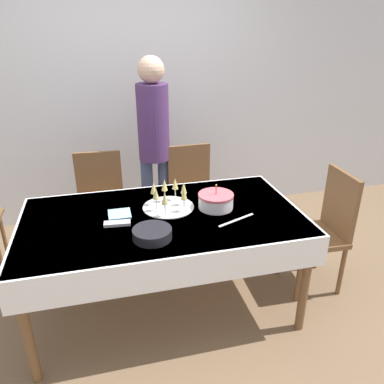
# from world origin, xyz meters

# --- Properties ---
(ground_plane) EXTENTS (12.00, 12.00, 0.00)m
(ground_plane) POSITION_xyz_m (0.00, 0.00, 0.00)
(ground_plane) COLOR brown
(wall_back) EXTENTS (8.00, 0.05, 2.70)m
(wall_back) POSITION_xyz_m (0.00, 1.67, 1.35)
(wall_back) COLOR silver
(wall_back) RESTS_ON ground_plane
(dining_table) EXTENTS (1.89, 1.04, 0.78)m
(dining_table) POSITION_xyz_m (0.00, 0.00, 0.68)
(dining_table) COLOR white
(dining_table) RESTS_ON ground_plane
(dining_chair_far_left) EXTENTS (0.45, 0.45, 0.97)m
(dining_chair_far_left) POSITION_xyz_m (-0.41, 0.84, 0.53)
(dining_chair_far_left) COLOR brown
(dining_chair_far_left) RESTS_ON ground_plane
(dining_chair_far_right) EXTENTS (0.44, 0.44, 0.97)m
(dining_chair_far_right) POSITION_xyz_m (0.42, 0.84, 0.53)
(dining_chair_far_right) COLOR brown
(dining_chair_far_right) RESTS_ON ground_plane
(dining_chair_right_end) EXTENTS (0.43, 0.43, 0.97)m
(dining_chair_right_end) POSITION_xyz_m (1.26, -0.00, 0.53)
(dining_chair_right_end) COLOR brown
(dining_chair_right_end) RESTS_ON ground_plane
(birthday_cake) EXTENTS (0.25, 0.25, 0.18)m
(birthday_cake) POSITION_xyz_m (0.38, 0.03, 0.83)
(birthday_cake) COLOR white
(birthday_cake) RESTS_ON dining_table
(champagne_tray) EXTENTS (0.36, 0.36, 0.18)m
(champagne_tray) POSITION_xyz_m (0.06, 0.11, 0.86)
(champagne_tray) COLOR silver
(champagne_tray) RESTS_ON dining_table
(plate_stack_main) EXTENTS (0.24, 0.24, 0.06)m
(plate_stack_main) POSITION_xyz_m (-0.11, -0.28, 0.81)
(plate_stack_main) COLOR black
(plate_stack_main) RESTS_ON dining_table
(cake_knife) EXTENTS (0.28, 0.13, 0.00)m
(cake_knife) POSITION_xyz_m (0.46, -0.19, 0.78)
(cake_knife) COLOR silver
(cake_knife) RESTS_ON dining_table
(fork_pile) EXTENTS (0.17, 0.07, 0.02)m
(fork_pile) POSITION_xyz_m (-0.31, -0.05, 0.79)
(fork_pile) COLOR silver
(fork_pile) RESTS_ON dining_table
(napkin_pile) EXTENTS (0.15, 0.15, 0.01)m
(napkin_pile) POSITION_xyz_m (-0.28, 0.08, 0.78)
(napkin_pile) COLOR #8CC6E0
(napkin_pile) RESTS_ON dining_table
(person_standing) EXTENTS (0.28, 0.28, 1.74)m
(person_standing) POSITION_xyz_m (0.10, 1.00, 1.06)
(person_standing) COLOR #3F4C72
(person_standing) RESTS_ON ground_plane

